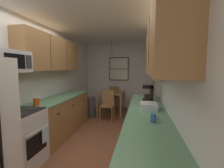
# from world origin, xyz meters

# --- Properties ---
(ground_plane) EXTENTS (12.00, 12.00, 0.00)m
(ground_plane) POSITION_xyz_m (0.00, 1.00, 0.00)
(ground_plane) COLOR brown
(wall_left) EXTENTS (0.10, 9.00, 2.55)m
(wall_left) POSITION_xyz_m (-1.35, 1.00, 1.27)
(wall_left) COLOR silver
(wall_left) RESTS_ON ground
(wall_right) EXTENTS (0.10, 9.00, 2.55)m
(wall_right) POSITION_xyz_m (1.35, 1.00, 1.27)
(wall_right) COLOR silver
(wall_right) RESTS_ON ground
(wall_back) EXTENTS (4.40, 0.10, 2.55)m
(wall_back) POSITION_xyz_m (0.00, 3.65, 1.27)
(wall_back) COLOR silver
(wall_back) RESTS_ON ground
(ceiling_slab) EXTENTS (4.40, 9.00, 0.08)m
(ceiling_slab) POSITION_xyz_m (0.00, 1.00, 2.59)
(ceiling_slab) COLOR white
(stove_range) EXTENTS (0.66, 0.65, 1.10)m
(stove_range) POSITION_xyz_m (-0.99, -0.53, 0.47)
(stove_range) COLOR silver
(stove_range) RESTS_ON ground
(microwave_over_range) EXTENTS (0.39, 0.63, 0.34)m
(microwave_over_range) POSITION_xyz_m (-1.11, -0.53, 1.68)
(microwave_over_range) COLOR silver
(counter_left) EXTENTS (0.64, 2.06, 0.90)m
(counter_left) POSITION_xyz_m (-1.00, 0.82, 0.45)
(counter_left) COLOR olive
(counter_left) RESTS_ON ground
(upper_cabinets_left) EXTENTS (0.33, 2.14, 0.76)m
(upper_cabinets_left) POSITION_xyz_m (-1.14, 0.77, 1.91)
(upper_cabinets_left) COLOR olive
(counter_right) EXTENTS (0.64, 3.13, 0.90)m
(counter_right) POSITION_xyz_m (1.00, -0.04, 0.45)
(counter_right) COLOR olive
(counter_right) RESTS_ON ground
(upper_cabinets_right) EXTENTS (0.33, 2.81, 0.75)m
(upper_cabinets_right) POSITION_xyz_m (1.14, -0.09, 1.88)
(upper_cabinets_right) COLOR olive
(dining_table) EXTENTS (0.83, 0.90, 0.75)m
(dining_table) POSITION_xyz_m (-0.13, 2.67, 0.63)
(dining_table) COLOR olive
(dining_table) RESTS_ON ground
(dining_chair_near) EXTENTS (0.40, 0.40, 0.90)m
(dining_chair_near) POSITION_xyz_m (-0.12, 2.02, 0.50)
(dining_chair_near) COLOR olive
(dining_chair_near) RESTS_ON ground
(dining_chair_far) EXTENTS (0.45, 0.45, 0.90)m
(dining_chair_far) POSITION_xyz_m (-0.12, 3.33, 0.50)
(dining_chair_far) COLOR olive
(dining_chair_far) RESTS_ON ground
(pendant_light) EXTENTS (0.27, 0.27, 0.50)m
(pendant_light) POSITION_xyz_m (-0.13, 2.67, 2.10)
(pendant_light) COLOR black
(back_window) EXTENTS (0.78, 0.05, 0.92)m
(back_window) POSITION_xyz_m (0.00, 3.58, 1.56)
(back_window) COLOR brown
(trash_bin) EXTENTS (0.30, 0.30, 0.65)m
(trash_bin) POSITION_xyz_m (-0.70, 2.14, 0.33)
(trash_bin) COLOR #3F3F42
(trash_bin) RESTS_ON ground
(storage_canister) EXTENTS (0.11, 0.11, 0.16)m
(storage_canister) POSITION_xyz_m (-1.00, -0.07, 0.98)
(storage_canister) COLOR #D84C19
(storage_canister) RESTS_ON counter_left
(dish_towel) EXTENTS (0.02, 0.16, 0.24)m
(dish_towel) POSITION_xyz_m (-0.64, -0.37, 0.50)
(dish_towel) COLOR silver
(coffee_maker) EXTENTS (0.22, 0.18, 0.32)m
(coffee_maker) POSITION_xyz_m (1.06, 0.78, 1.07)
(coffee_maker) COLOR black
(coffee_maker) RESTS_ON counter_right
(mug_by_coffeemaker) EXTENTS (0.11, 0.07, 0.10)m
(mug_by_coffeemaker) POSITION_xyz_m (1.05, -0.59, 0.95)
(mug_by_coffeemaker) COLOR #335999
(mug_by_coffeemaker) RESTS_ON counter_right
(dish_rack) EXTENTS (0.28, 0.34, 0.10)m
(dish_rack) POSITION_xyz_m (1.02, 0.07, 0.95)
(dish_rack) COLOR silver
(dish_rack) RESTS_ON counter_right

